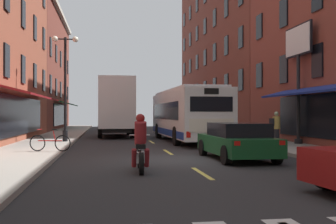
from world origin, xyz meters
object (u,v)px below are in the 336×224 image
(box_truck, at_px, (116,108))
(sedan_far, at_px, (237,141))
(billboard_sign, at_px, (298,54))
(transit_bus, at_px, (186,114))
(sedan_mid, at_px, (112,123))
(street_lamp_twin, at_px, (65,83))
(bicycle_near, at_px, (50,142))
(pedestrian_near, at_px, (276,128))
(motorcycle_rider, at_px, (140,147))

(box_truck, relative_size, sedan_far, 1.77)
(billboard_sign, bearing_deg, transit_bus, 138.09)
(sedan_mid, height_order, street_lamp_twin, street_lamp_twin)
(bicycle_near, bearing_deg, box_truck, 77.24)
(sedan_mid, distance_m, street_lamp_twin, 18.45)
(box_truck, bearing_deg, transit_bus, -55.14)
(billboard_sign, relative_size, pedestrian_near, 3.72)
(sedan_far, height_order, pedestrian_near, pedestrian_near)
(box_truck, height_order, sedan_mid, box_truck)
(bicycle_near, distance_m, pedestrian_near, 10.47)
(box_truck, distance_m, motorcycle_rider, 18.38)
(motorcycle_rider, distance_m, bicycle_near, 6.32)
(sedan_mid, xyz_separation_m, bicycle_near, (-2.86, -24.17, -0.23))
(transit_bus, bearing_deg, billboard_sign, -41.91)
(billboard_sign, relative_size, bicycle_near, 3.60)
(bicycle_near, bearing_deg, sedan_mid, 83.26)
(transit_bus, xyz_separation_m, motorcycle_rider, (-3.76, -12.49, -0.91))
(bicycle_near, bearing_deg, motorcycle_rider, -59.37)
(sedan_far, height_order, bicycle_near, sedan_far)
(street_lamp_twin, bearing_deg, pedestrian_near, -23.44)
(transit_bus, height_order, bicycle_near, transit_bus)
(sedan_far, bearing_deg, box_truck, 104.28)
(billboard_sign, bearing_deg, sedan_mid, 112.83)
(box_truck, height_order, street_lamp_twin, street_lamp_twin)
(billboard_sign, xyz_separation_m, sedan_far, (-5.01, -5.47, -4.03))
(motorcycle_rider, height_order, street_lamp_twin, street_lamp_twin)
(bicycle_near, relative_size, pedestrian_near, 1.03)
(transit_bus, bearing_deg, sedan_far, -90.31)
(sedan_mid, bearing_deg, sedan_far, -81.44)
(billboard_sign, bearing_deg, pedestrian_near, -149.20)
(sedan_mid, relative_size, bicycle_near, 2.59)
(billboard_sign, distance_m, street_lamp_twin, 12.51)
(motorcycle_rider, relative_size, street_lamp_twin, 0.36)
(bicycle_near, relative_size, street_lamp_twin, 0.29)
(transit_bus, distance_m, street_lamp_twin, 7.24)
(transit_bus, distance_m, sedan_mid, 17.62)
(billboard_sign, distance_m, sedan_mid, 23.73)
(billboard_sign, xyz_separation_m, bicycle_near, (-11.94, -2.61, -4.20))
(billboard_sign, xyz_separation_m, box_truck, (-9.02, 10.28, -2.62))
(billboard_sign, xyz_separation_m, pedestrian_near, (-1.61, -0.96, -3.71))
(sedan_mid, distance_m, motorcycle_rider, 29.61)
(billboard_sign, relative_size, motorcycle_rider, 2.91)
(pedestrian_near, bearing_deg, bicycle_near, -82.51)
(sedan_mid, bearing_deg, bicycle_near, -96.74)
(billboard_sign, distance_m, bicycle_near, 12.92)
(sedan_far, relative_size, pedestrian_near, 2.75)
(sedan_mid, relative_size, sedan_far, 0.97)
(sedan_mid, distance_m, bicycle_near, 24.34)
(sedan_far, xyz_separation_m, street_lamp_twin, (-6.92, 8.98, 2.66))
(sedan_mid, bearing_deg, box_truck, -89.69)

